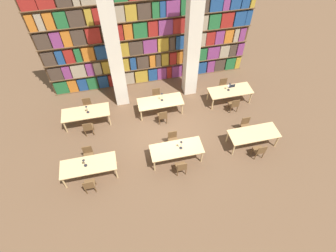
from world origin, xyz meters
The scene contains 28 objects.
ground_plane centered at (0.00, 0.00, 0.00)m, with size 40.00×40.00×0.00m, color brown.
bookshelf_bank centered at (0.00, 4.05, 2.66)m, with size 10.73×0.35×5.50m.
pillar_left centered at (-1.83, 2.72, 3.00)m, with size 0.64×0.64×6.00m.
pillar_center centered at (1.83, 2.72, 3.00)m, with size 0.64×0.64×6.00m.
reading_table_0 centered at (-3.59, -1.50, 0.69)m, with size 2.23×0.90×0.76m.
chair_0 centered at (-3.63, -2.23, 0.47)m, with size 0.42×0.40×0.87m.
chair_1 centered at (-3.63, -0.77, 0.47)m, with size 0.42×0.40×0.87m.
desk_lamp_0 centered at (-3.68, -1.51, 1.06)m, with size 0.14×0.14×0.44m.
reading_table_1 centered at (0.06, -1.51, 0.69)m, with size 2.23×0.90×0.76m.
chair_2 centered at (0.08, -2.24, 0.47)m, with size 0.42×0.40×0.87m.
chair_3 centered at (0.08, -0.77, 0.47)m, with size 0.42×0.40×0.87m.
desk_lamp_1 centered at (0.24, -1.52, 1.10)m, with size 0.14×0.14×0.49m.
reading_table_2 centered at (3.60, -1.46, 0.69)m, with size 2.23×0.90×0.76m.
chair_4 centered at (3.59, -2.19, 0.47)m, with size 0.42×0.40×0.87m.
chair_5 centered at (3.59, -0.73, 0.47)m, with size 0.42×0.40×0.87m.
reading_table_3 centered at (-3.63, 1.50, 0.69)m, with size 2.23×0.90×0.76m.
chair_6 centered at (-3.59, 0.76, 0.47)m, with size 0.42×0.40×0.87m.
chair_7 centered at (-3.59, 2.23, 0.47)m, with size 0.42×0.40×0.87m.
desk_lamp_2 centered at (-3.51, 1.46, 1.06)m, with size 0.14×0.14×0.44m.
reading_table_4 centered at (-0.03, 1.44, 0.69)m, with size 2.23×0.90×0.76m.
chair_8 centered at (-0.08, 0.70, 0.47)m, with size 0.42×0.40×0.87m.
chair_9 centered at (-0.08, 2.17, 0.47)m, with size 0.42×0.40×0.87m.
desk_lamp_3 centered at (0.07, 1.49, 1.09)m, with size 0.14×0.14×0.49m.
reading_table_5 centered at (3.63, 1.42, 0.69)m, with size 2.23×0.90×0.76m.
chair_10 centered at (3.58, 0.69, 0.47)m, with size 0.42×0.40×0.87m.
chair_11 centered at (3.58, 2.16, 0.47)m, with size 0.42×0.40×0.87m.
desk_lamp_4 centered at (3.53, 1.47, 1.08)m, with size 0.14×0.14×0.47m.
laptop centered at (3.77, 1.68, 0.80)m, with size 0.32×0.22×0.21m.
Camera 1 is at (-1.71, -7.69, 9.73)m, focal length 28.00 mm.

